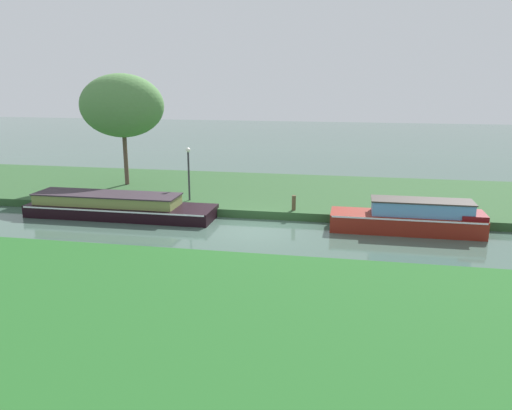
% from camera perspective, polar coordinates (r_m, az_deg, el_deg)
% --- Properties ---
extents(ground_plane, '(120.00, 120.00, 0.00)m').
position_cam_1_polar(ground_plane, '(22.68, -0.23, -2.94)').
color(ground_plane, '#3E564B').
extents(riverbank_far, '(72.00, 10.00, 0.40)m').
position_cam_1_polar(riverbank_far, '(29.31, 2.40, 1.35)').
color(riverbank_far, '#2A4F29').
rests_on(riverbank_far, ground_plane).
extents(riverbank_near, '(72.00, 10.00, 0.40)m').
position_cam_1_polar(riverbank_near, '(14.47, -7.27, -12.39)').
color(riverbank_near, '#205720').
rests_on(riverbank_near, ground_plane).
extents(maroon_barge, '(6.56, 1.74, 1.47)m').
position_cam_1_polar(maroon_barge, '(23.42, 17.00, -1.41)').
color(maroon_barge, maroon).
rests_on(maroon_barge, ground_plane).
extents(black_narrowboat, '(9.30, 2.29, 1.14)m').
position_cam_1_polar(black_narrowboat, '(25.89, -15.33, -0.16)').
color(black_narrowboat, black).
rests_on(black_narrowboat, ground_plane).
extents(willow_tree_left, '(5.09, 3.25, 6.51)m').
position_cam_1_polar(willow_tree_left, '(31.05, -14.84, 10.69)').
color(willow_tree_left, brown).
rests_on(willow_tree_left, riverbank_far).
extents(lamp_post, '(0.24, 0.24, 2.77)m').
position_cam_1_polar(lamp_post, '(26.58, -7.56, 4.22)').
color(lamp_post, '#333338').
rests_on(lamp_post, riverbank_far).
extents(mooring_post_near, '(0.19, 0.19, 0.73)m').
position_cam_1_polar(mooring_post_near, '(24.65, 4.25, 0.24)').
color(mooring_post_near, '#4F4129').
rests_on(mooring_post_near, riverbank_far).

